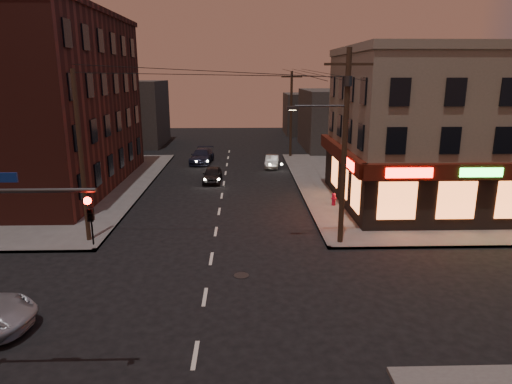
{
  "coord_description": "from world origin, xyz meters",
  "views": [
    {
      "loc": [
        1.6,
        -17.11,
        8.93
      ],
      "look_at": [
        2.25,
        4.81,
        3.2
      ],
      "focal_mm": 32.0,
      "sensor_mm": 36.0,
      "label": 1
    }
  ],
  "objects_px": {
    "sedan_mid": "(272,161)",
    "sedan_far": "(202,156)",
    "sedan_near": "(212,175)",
    "fire_hydrant": "(334,199)"
  },
  "relations": [
    {
      "from": "sedan_mid",
      "to": "sedan_far",
      "type": "bearing_deg",
      "value": 167.79
    },
    {
      "from": "sedan_near",
      "to": "sedan_mid",
      "type": "bearing_deg",
      "value": 49.88
    },
    {
      "from": "sedan_mid",
      "to": "sedan_far",
      "type": "relative_size",
      "value": 0.74
    },
    {
      "from": "sedan_far",
      "to": "sedan_mid",
      "type": "bearing_deg",
      "value": -13.89
    },
    {
      "from": "sedan_far",
      "to": "fire_hydrant",
      "type": "height_order",
      "value": "sedan_far"
    },
    {
      "from": "sedan_near",
      "to": "sedan_far",
      "type": "xyz_separation_m",
      "value": [
        -1.61,
        8.5,
        0.08
      ]
    },
    {
      "from": "sedan_far",
      "to": "sedan_near",
      "type": "bearing_deg",
      "value": -74.1
    },
    {
      "from": "sedan_near",
      "to": "fire_hydrant",
      "type": "height_order",
      "value": "sedan_near"
    },
    {
      "from": "sedan_mid",
      "to": "fire_hydrant",
      "type": "relative_size",
      "value": 4.23
    },
    {
      "from": "sedan_near",
      "to": "sedan_far",
      "type": "height_order",
      "value": "sedan_far"
    }
  ]
}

